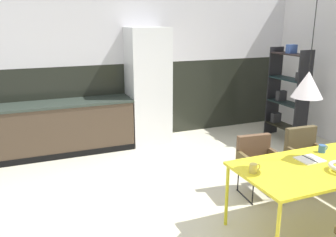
% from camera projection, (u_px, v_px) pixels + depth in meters
% --- Properties ---
extents(ground_plane, '(9.12, 9.12, 0.00)m').
position_uv_depth(ground_plane, '(210.00, 220.00, 3.98)').
color(ground_plane, beige).
extents(back_wall_splashback_dark, '(7.01, 0.12, 1.42)m').
position_uv_depth(back_wall_splashback_dark, '(130.00, 101.00, 6.62)').
color(back_wall_splashback_dark, black).
rests_on(back_wall_splashback_dark, ground).
extents(back_wall_panel_upper, '(7.01, 0.12, 1.42)m').
position_uv_depth(back_wall_panel_upper, '(128.00, 23.00, 6.23)').
color(back_wall_panel_upper, silver).
rests_on(back_wall_panel_upper, back_wall_splashback_dark).
extents(kitchen_counter, '(3.26, 0.63, 0.88)m').
position_uv_depth(kitchen_counter, '(34.00, 131.00, 5.73)').
color(kitchen_counter, '#453627').
rests_on(kitchen_counter, ground).
extents(refrigerator_column, '(0.71, 0.60, 2.07)m').
position_uv_depth(refrigerator_column, '(148.00, 87.00, 6.30)').
color(refrigerator_column, silver).
rests_on(refrigerator_column, ground).
extents(dining_table, '(1.88, 0.91, 0.74)m').
position_uv_depth(dining_table, '(324.00, 168.00, 3.66)').
color(dining_table, yellow).
rests_on(dining_table, ground).
extents(armchair_by_stool, '(0.53, 0.51, 0.76)m').
position_uv_depth(armchair_by_stool, '(258.00, 158.00, 4.48)').
color(armchair_by_stool, brown).
rests_on(armchair_by_stool, ground).
extents(armchair_head_of_table, '(0.51, 0.50, 0.81)m').
position_uv_depth(armchair_head_of_table, '(305.00, 151.00, 4.67)').
color(armchair_head_of_table, brown).
rests_on(armchair_head_of_table, ground).
extents(open_book, '(0.26, 0.23, 0.02)m').
position_uv_depth(open_book, '(310.00, 159.00, 3.76)').
color(open_book, white).
rests_on(open_book, dining_table).
extents(mug_short_terracotta, '(0.12, 0.08, 0.09)m').
position_uv_depth(mug_short_terracotta, '(254.00, 168.00, 3.44)').
color(mug_short_terracotta, gold).
rests_on(mug_short_terracotta, dining_table).
extents(mug_white_ceramic, '(0.12, 0.08, 0.09)m').
position_uv_depth(mug_white_ceramic, '(322.00, 149.00, 3.97)').
color(mug_white_ceramic, '#335B93').
rests_on(mug_white_ceramic, dining_table).
extents(open_shelf_unit, '(0.30, 0.82, 1.77)m').
position_uv_depth(open_shelf_unit, '(287.00, 92.00, 6.47)').
color(open_shelf_unit, black).
rests_on(open_shelf_unit, ground).
extents(pendant_lamp_over_table_near, '(0.29, 0.29, 1.31)m').
position_uv_depth(pendant_lamp_over_table_near, '(308.00, 84.00, 3.25)').
color(pendant_lamp_over_table_near, black).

